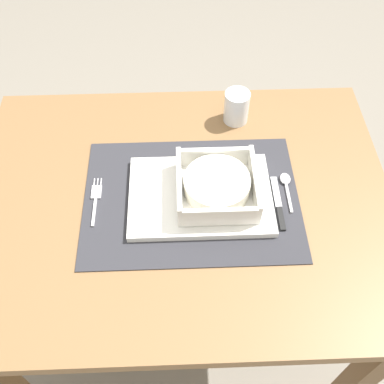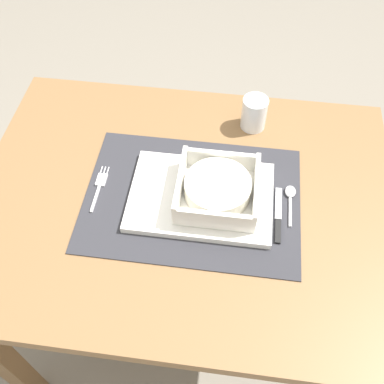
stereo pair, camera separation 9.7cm
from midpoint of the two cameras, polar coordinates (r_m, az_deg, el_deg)
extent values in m
plane|color=gray|center=(1.63, -2.50, -15.88)|extent=(6.00, 6.00, 0.00)
cube|color=brown|center=(1.01, -3.90, -1.58)|extent=(0.94, 0.71, 0.03)
cube|color=brown|center=(1.27, 17.88, -21.96)|extent=(0.05, 0.05, 0.69)
cube|color=brown|center=(1.55, -18.77, -0.33)|extent=(0.05, 0.05, 0.69)
cube|color=brown|center=(1.52, 12.85, 0.59)|extent=(0.05, 0.05, 0.69)
cube|color=#2D2D33|center=(0.99, -2.79, -1.17)|extent=(0.47, 0.34, 0.00)
cube|color=white|center=(0.99, -1.69, -0.60)|extent=(0.31, 0.22, 0.02)
cube|color=white|center=(0.97, 0.36, -0.33)|extent=(0.17, 0.17, 0.01)
cube|color=white|center=(0.95, -4.46, 0.57)|extent=(0.01, 0.17, 0.05)
cube|color=white|center=(0.96, 5.18, 0.85)|extent=(0.01, 0.17, 0.05)
cube|color=white|center=(0.90, 0.58, -3.32)|extent=(0.15, 0.01, 0.05)
cube|color=white|center=(1.00, 0.19, 4.36)|extent=(0.15, 0.01, 0.05)
cylinder|color=silver|center=(0.96, 0.37, 0.53)|extent=(0.14, 0.14, 0.04)
cube|color=silver|center=(1.00, -14.94, -2.66)|extent=(0.01, 0.07, 0.00)
cube|color=silver|center=(1.03, -14.59, -0.20)|extent=(0.02, 0.04, 0.00)
cylinder|color=silver|center=(1.05, -14.83, 1.00)|extent=(0.00, 0.02, 0.00)
cylinder|color=silver|center=(1.05, -14.42, 1.01)|extent=(0.00, 0.02, 0.00)
cylinder|color=silver|center=(1.05, -14.01, 1.03)|extent=(0.00, 0.02, 0.00)
cube|color=silver|center=(1.00, 9.56, -1.01)|extent=(0.01, 0.08, 0.00)
ellipsoid|color=silver|center=(1.03, 9.18, 1.50)|extent=(0.02, 0.03, 0.01)
cube|color=black|center=(0.97, 8.50, -3.55)|extent=(0.01, 0.06, 0.01)
cube|color=silver|center=(1.01, 7.99, -0.16)|extent=(0.01, 0.08, 0.00)
cube|color=#59331E|center=(0.97, 7.23, -3.14)|extent=(0.01, 0.05, 0.01)
cube|color=silver|center=(1.01, 6.80, 0.04)|extent=(0.01, 0.08, 0.00)
cylinder|color=white|center=(1.13, 3.25, 10.56)|extent=(0.06, 0.06, 0.08)
cylinder|color=#C64C1E|center=(1.14, 3.20, 9.86)|extent=(0.05, 0.05, 0.04)
camera|label=1|loc=(0.05, -92.87, -3.85)|focal=42.13mm
camera|label=2|loc=(0.05, 87.13, 3.85)|focal=42.13mm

